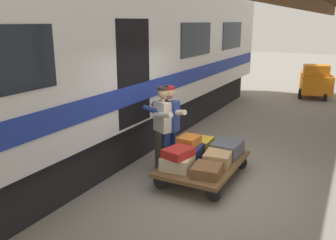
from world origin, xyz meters
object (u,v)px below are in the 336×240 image
Objects in this scene: suitcase_brown_leather at (207,170)px; porter_in_overalls at (168,125)px; suitcase_orange_carryall at (189,141)px; train_car at (73,63)px; suitcase_tan_vintage at (218,158)px; luggage_cart at (203,164)px; suitcase_cream_canvas at (177,162)px; suitcase_red_plastic at (178,153)px; porter_by_door at (164,126)px; suitcase_yellow_case at (201,145)px; baggage_tug at (316,81)px; suitcase_slate_roller at (227,148)px; suitcase_navy_fabric at (190,152)px.

suitcase_brown_leather is 1.34m from porter_in_overalls.
porter_in_overalls is at bearing -6.73° from suitcase_orange_carryall.
suitcase_tan_vintage is (-3.16, -0.20, -1.61)m from train_car.
suitcase_cream_canvas reaches higher than luggage_cart.
suitcase_red_plastic is (0.26, 0.55, 0.37)m from luggage_cart.
porter_in_overalls is at bearing -50.19° from suitcase_red_plastic.
suitcase_cream_canvas is 0.31× the size of porter_in_overalls.
porter_by_door is (0.58, -0.53, 0.27)m from suitcase_red_plastic.
suitcase_yellow_case is 0.98× the size of suitcase_cream_canvas.
suitcase_yellow_case is at bearing -88.93° from suitcase_red_plastic.
suitcase_yellow_case is at bearing -164.13° from train_car.
suitcase_red_plastic reaches higher than suitcase_cream_canvas.
suitcase_cream_canvas is 9.67m from baggage_tug.
porter_by_door reaches higher than suitcase_brown_leather.
train_car is 8.93× the size of baggage_tug.
suitcase_cream_canvas is at bearing 62.18° from suitcase_slate_roller.
porter_in_overalls reaches higher than suitcase_cream_canvas.
suitcase_cream_canvas is (0.57, 1.07, -0.02)m from suitcase_slate_roller.
suitcase_red_plastic is (0.55, 0.55, 0.20)m from suitcase_tan_vintage.
suitcase_red_plastic reaches higher than suitcase_slate_roller.
baggage_tug is at bearing -98.41° from suitcase_orange_carryall.
porter_in_overalls is at bearing -9.26° from suitcase_navy_fabric.
porter_by_door is at bearing -42.42° from suitcase_red_plastic.
suitcase_brown_leather is (0.00, 1.07, -0.05)m from suitcase_slate_roller.
suitcase_navy_fabric is at bearing -43.45° from suitcase_brown_leather.
train_car is at bearing 3.63° from suitcase_tan_vintage.
baggage_tug is at bearing -97.59° from suitcase_red_plastic.
porter_by_door is at bearing 66.28° from porter_in_overalls.
baggage_tug is (-0.73, -8.51, 0.15)m from suitcase_slate_roller.
suitcase_red_plastic is (0.55, 0.02, 0.23)m from suitcase_brown_leather.
suitcase_slate_roller is at bearing -116.61° from suitcase_red_plastic.
suitcase_slate_roller is 1.07m from suitcase_brown_leather.
suitcase_navy_fabric is 0.54m from suitcase_cream_canvas.
baggage_tug reaches higher than suitcase_red_plastic.
suitcase_navy_fabric is (0.28, -0.00, 0.18)m from luggage_cart.
suitcase_red_plastic is (-0.02, 0.02, 0.20)m from suitcase_cream_canvas.
suitcase_navy_fabric is 1.21× the size of suitcase_orange_carryall.
suitcase_yellow_case is at bearing -43.45° from suitcase_tan_vintage.
suitcase_brown_leather is at bearing 155.53° from porter_by_door.
suitcase_yellow_case reaches higher than suitcase_tan_vintage.
suitcase_orange_carryall is at bearing 40.38° from suitcase_slate_roller.
suitcase_navy_fabric is at bearing -0.00° from luggage_cart.
suitcase_slate_roller is 1.34m from porter_by_door.
luggage_cart is 0.63m from suitcase_yellow_case.
luggage_cart is 3.08× the size of suitcase_slate_roller.
porter_in_overalls is at bearing -172.24° from train_car.
suitcase_brown_leather is at bearing 180.00° from suitcase_cream_canvas.
suitcase_cream_canvas is at bearing 82.27° from baggage_tug.
suitcase_red_plastic is at bearing 140.74° from suitcase_cream_canvas.
suitcase_brown_leather is (-0.57, 0.00, -0.04)m from suitcase_cream_canvas.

